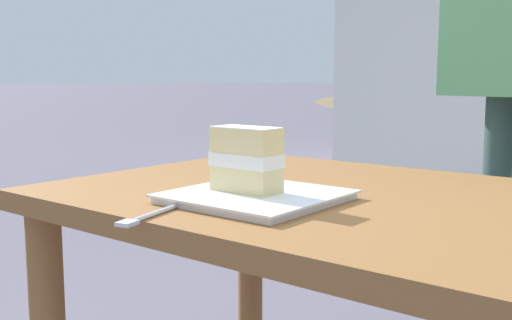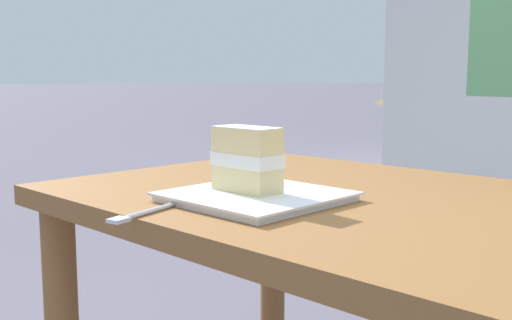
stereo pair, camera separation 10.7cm
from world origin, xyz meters
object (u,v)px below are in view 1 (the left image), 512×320
patio_table (360,253)px  cake_slice (246,159)px  dessert_fork (150,215)px  dessert_plate (256,197)px

patio_table → cake_slice: size_ratio=9.47×
cake_slice → patio_table: bearing=49.1°
patio_table → dessert_fork: bearing=-115.4°
dessert_plate → cake_slice: cake_slice is taller
dessert_plate → cake_slice: size_ratio=2.18×
patio_table → dessert_plate: bearing=-127.5°
dessert_fork → patio_table: bearing=64.6°
cake_slice → dessert_fork: (-0.03, -0.20, -0.07)m
dessert_plate → dessert_fork: dessert_plate is taller
patio_table → dessert_fork: size_ratio=6.99×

